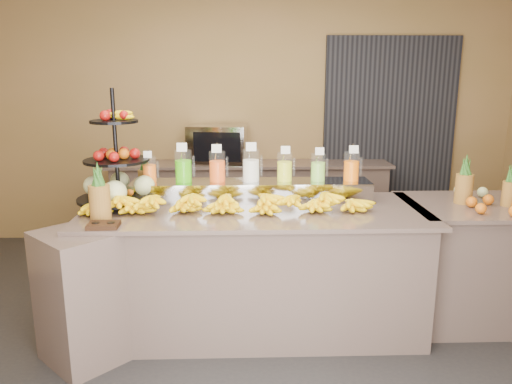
{
  "coord_description": "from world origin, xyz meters",
  "views": [
    {
      "loc": [
        -0.1,
        -3.2,
        1.9
      ],
      "look_at": [
        0.01,
        0.3,
        1.06
      ],
      "focal_mm": 35.0,
      "sensor_mm": 36.0,
      "label": 1
    }
  ],
  "objects_px": {
    "condiment_caddy": "(104,225)",
    "oven_warmer": "(218,144)",
    "banana_heap": "(225,200)",
    "right_fruit_pile": "(490,198)",
    "pitcher_tray": "(251,190)",
    "fruit_stand": "(123,176)"
  },
  "relations": [
    {
      "from": "condiment_caddy",
      "to": "oven_warmer",
      "type": "bearing_deg",
      "value": 74.88
    },
    {
      "from": "banana_heap",
      "to": "right_fruit_pile",
      "type": "distance_m",
      "value": 1.94
    },
    {
      "from": "pitcher_tray",
      "to": "fruit_stand",
      "type": "bearing_deg",
      "value": -173.66
    },
    {
      "from": "fruit_stand",
      "to": "pitcher_tray",
      "type": "bearing_deg",
      "value": -4.49
    },
    {
      "from": "fruit_stand",
      "to": "oven_warmer",
      "type": "bearing_deg",
      "value": 59.59
    },
    {
      "from": "banana_heap",
      "to": "fruit_stand",
      "type": "bearing_deg",
      "value": 164.35
    },
    {
      "from": "pitcher_tray",
      "to": "banana_heap",
      "type": "relative_size",
      "value": 0.87
    },
    {
      "from": "pitcher_tray",
      "to": "oven_warmer",
      "type": "relative_size",
      "value": 2.96
    },
    {
      "from": "right_fruit_pile",
      "to": "oven_warmer",
      "type": "bearing_deg",
      "value": 136.62
    },
    {
      "from": "banana_heap",
      "to": "condiment_caddy",
      "type": "xyz_separation_m",
      "value": [
        -0.77,
        -0.36,
        -0.07
      ]
    },
    {
      "from": "pitcher_tray",
      "to": "fruit_stand",
      "type": "xyz_separation_m",
      "value": [
        -0.96,
        -0.11,
        0.15
      ]
    },
    {
      "from": "banana_heap",
      "to": "pitcher_tray",
      "type": "bearing_deg",
      "value": 59.22
    },
    {
      "from": "right_fruit_pile",
      "to": "fruit_stand",
      "type": "bearing_deg",
      "value": 176.11
    },
    {
      "from": "banana_heap",
      "to": "right_fruit_pile",
      "type": "xyz_separation_m",
      "value": [
        1.94,
        0.03,
        -0.01
      ]
    },
    {
      "from": "banana_heap",
      "to": "condiment_caddy",
      "type": "bearing_deg",
      "value": -154.73
    },
    {
      "from": "pitcher_tray",
      "to": "oven_warmer",
      "type": "distance_m",
      "value": 1.71
    },
    {
      "from": "fruit_stand",
      "to": "condiment_caddy",
      "type": "distance_m",
      "value": 0.62
    },
    {
      "from": "banana_heap",
      "to": "oven_warmer",
      "type": "height_order",
      "value": "oven_warmer"
    },
    {
      "from": "fruit_stand",
      "to": "condiment_caddy",
      "type": "bearing_deg",
      "value": -101.36
    },
    {
      "from": "oven_warmer",
      "to": "pitcher_tray",
      "type": "bearing_deg",
      "value": -71.9
    },
    {
      "from": "condiment_caddy",
      "to": "right_fruit_pile",
      "type": "bearing_deg",
      "value": 8.31
    },
    {
      "from": "pitcher_tray",
      "to": "oven_warmer",
      "type": "height_order",
      "value": "oven_warmer"
    }
  ]
}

